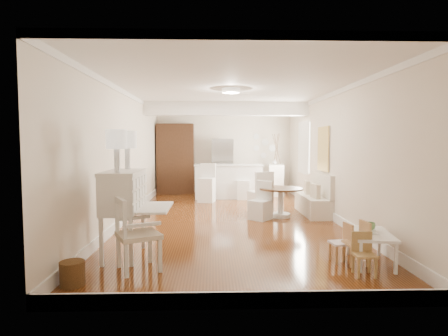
{
  "coord_description": "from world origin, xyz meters",
  "views": [
    {
      "loc": [
        -0.37,
        -8.21,
        1.71
      ],
      "look_at": [
        -0.12,
        0.3,
        1.12
      ],
      "focal_mm": 30.0,
      "sensor_mm": 36.0,
      "label": 1
    }
  ],
  "objects": [
    {
      "name": "room",
      "position": [
        0.04,
        0.32,
        1.98
      ],
      "size": [
        9.0,
        9.04,
        2.82
      ],
      "color": "brown",
      "rests_on": "ground"
    },
    {
      "name": "secretary_bureau",
      "position": [
        -1.7,
        -2.68,
        0.65
      ],
      "size": [
        1.01,
        1.03,
        1.29
      ],
      "primitive_type": "cube",
      "rotation": [
        0.0,
        0.0,
        0.0
      ],
      "color": "white",
      "rests_on": "ground"
    },
    {
      "name": "gustavian_armchair",
      "position": [
        -1.36,
        -3.27,
        0.49
      ],
      "size": [
        0.76,
        0.76,
        0.98
      ],
      "primitive_type": "cube",
      "rotation": [
        0.0,
        0.0,
        2.03
      ],
      "color": "silver",
      "rests_on": "ground"
    },
    {
      "name": "wicker_basket",
      "position": [
        -2.05,
        -3.8,
        0.15
      ],
      "size": [
        0.39,
        0.39,
        0.29
      ],
      "primitive_type": "cylinder",
      "rotation": [
        0.0,
        0.0,
        -0.43
      ],
      "color": "brown",
      "rests_on": "ground"
    },
    {
      "name": "kids_table",
      "position": [
        1.84,
        -3.11,
        0.22
      ],
      "size": [
        0.67,
        0.96,
        0.44
      ],
      "primitive_type": "cube",
      "rotation": [
        0.0,
        0.0,
        -0.17
      ],
      "color": "white",
      "rests_on": "ground"
    },
    {
      "name": "kids_chair_a",
      "position": [
        1.62,
        -3.14,
        0.31
      ],
      "size": [
        0.32,
        0.32,
        0.62
      ],
      "primitive_type": "cube",
      "rotation": [
        0.0,
        0.0,
        -1.48
      ],
      "color": "tan",
      "rests_on": "ground"
    },
    {
      "name": "kids_chair_b",
      "position": [
        1.45,
        -3.01,
        0.28
      ],
      "size": [
        0.3,
        0.3,
        0.56
      ],
      "primitive_type": "cube",
      "rotation": [
        0.0,
        0.0,
        -1.43
      ],
      "color": "tan",
      "rests_on": "ground"
    },
    {
      "name": "kids_chair_c",
      "position": [
        1.56,
        -3.58,
        0.28
      ],
      "size": [
        0.28,
        0.28,
        0.56
      ],
      "primitive_type": "cube",
      "rotation": [
        0.0,
        0.0,
        -0.04
      ],
      "color": "tan",
      "rests_on": "ground"
    },
    {
      "name": "banquette",
      "position": [
        1.99,
        0.5,
        0.49
      ],
      "size": [
        0.52,
        1.6,
        0.98
      ],
      "primitive_type": "cube",
      "color": "silver",
      "rests_on": "ground"
    },
    {
      "name": "dining_table",
      "position": [
        1.16,
        0.17,
        0.34
      ],
      "size": [
        1.24,
        1.24,
        0.67
      ],
      "primitive_type": "cylinder",
      "rotation": [
        0.0,
        0.0,
        -0.31
      ],
      "color": "#482C17",
      "rests_on": "ground"
    },
    {
      "name": "slip_chair_near",
      "position": [
        0.68,
        -0.07,
        0.42
      ],
      "size": [
        0.57,
        0.58,
        0.84
      ],
      "primitive_type": "cube",
      "rotation": [
        0.0,
        0.0,
        -0.69
      ],
      "color": "white",
      "rests_on": "ground"
    },
    {
      "name": "slip_chair_far",
      "position": [
        0.78,
        0.8,
        0.5
      ],
      "size": [
        0.62,
        0.63,
        1.0
      ],
      "primitive_type": "cube",
      "rotation": [
        0.0,
        0.0,
        -2.79
      ],
      "color": "white",
      "rests_on": "ground"
    },
    {
      "name": "breakfast_counter",
      "position": [
        0.1,
        3.1,
        0.52
      ],
      "size": [
        2.05,
        0.65,
        1.03
      ],
      "primitive_type": "cube",
      "color": "white",
      "rests_on": "ground"
    },
    {
      "name": "bar_stool_left",
      "position": [
        -0.55,
        2.38,
        0.55
      ],
      "size": [
        0.52,
        0.52,
        1.09
      ],
      "primitive_type": "cube",
      "rotation": [
        0.0,
        0.0,
        -0.23
      ],
      "color": "white",
      "rests_on": "ground"
    },
    {
      "name": "bar_stool_right",
      "position": [
        0.52,
        2.87,
        0.46
      ],
      "size": [
        0.37,
        0.37,
        0.91
      ],
      "primitive_type": "cube",
      "rotation": [
        0.0,
        0.0,
        0.01
      ],
      "color": "white",
      "rests_on": "ground"
    },
    {
      "name": "pantry_cabinet",
      "position": [
        -1.6,
        4.18,
        1.15
      ],
      "size": [
        1.2,
        0.6,
        2.3
      ],
      "primitive_type": "cube",
      "color": "#381E11",
      "rests_on": "ground"
    },
    {
      "name": "fridge",
      "position": [
        0.3,
        4.15,
        0.9
      ],
      "size": [
        0.75,
        0.65,
        1.8
      ],
      "primitive_type": "imported",
      "color": "silver",
      "rests_on": "ground"
    },
    {
      "name": "sideboard",
      "position": [
        1.68,
        3.76,
        0.49
      ],
      "size": [
        0.61,
        1.09,
        0.99
      ],
      "primitive_type": "cube",
      "rotation": [
        0.0,
        0.0,
        -0.15
      ],
      "color": "white",
      "rests_on": "ground"
    },
    {
      "name": "pencil_cup",
      "position": [
        1.9,
        -2.95,
        0.5
      ],
      "size": [
        0.17,
        0.17,
        0.11
      ],
      "primitive_type": "imported",
      "rotation": [
        0.0,
        0.0,
        0.31
      ],
      "color": "#68A05D",
      "rests_on": "kids_table"
    },
    {
      "name": "branch_vase",
      "position": [
        1.63,
        3.79,
        1.07
      ],
      "size": [
        0.19,
        0.19,
        0.16
      ],
      "primitive_type": "imported",
      "rotation": [
        0.0,
        0.0,
        0.27
      ],
      "color": "white",
      "rests_on": "sideboard"
    }
  ]
}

